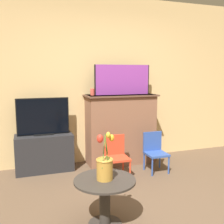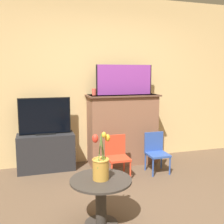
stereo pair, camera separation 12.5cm
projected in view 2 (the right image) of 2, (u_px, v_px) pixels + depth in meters
The scene contains 10 objects.
wall_back at pixel (103, 81), 4.35m from camera, with size 8.00×0.06×2.70m.
fireplace_mantel at pixel (122, 128), 4.30m from camera, with size 1.16×0.48×1.13m.
painting at pixel (124, 80), 4.19m from camera, with size 0.93×0.03×0.48m.
mantel_candle at pixel (94, 92), 4.08m from camera, with size 0.07×0.07×0.10m.
tv_stand at pixel (46, 152), 4.01m from camera, with size 0.84×0.37×0.56m.
tv_monitor at pixel (45, 117), 3.93m from camera, with size 0.76×0.12×0.55m.
chair_red at pixel (117, 154), 3.76m from camera, with size 0.30×0.30×0.59m.
chair_blue at pixel (156, 150), 3.93m from camera, with size 0.30×0.30×0.59m.
side_table at pixel (101, 195), 2.52m from camera, with size 0.60×0.60×0.47m.
vase_tulips at pixel (101, 166), 2.47m from camera, with size 0.19×0.22×0.47m.
Camera 2 is at (-1.10, -2.11, 1.48)m, focal length 42.00 mm.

